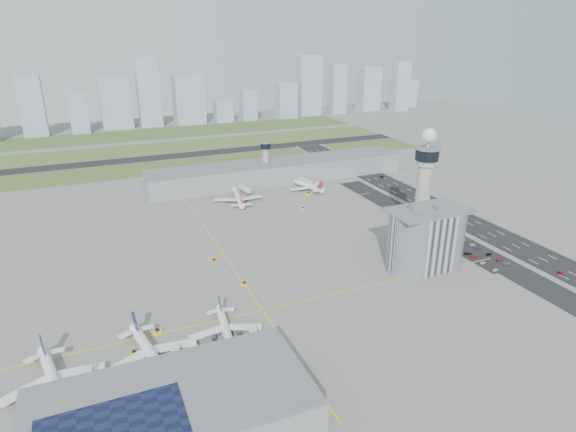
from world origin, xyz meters
name	(u,v)px	position (x,y,z in m)	size (l,w,h in m)	color
ground	(314,265)	(0.00, 0.00, 0.00)	(1000.00, 1000.00, 0.00)	gray
grass_strip_0	(185,165)	(-20.00, 225.00, 0.04)	(480.00, 50.00, 0.08)	#3C5227
grass_strip_1	(170,148)	(-20.00, 300.00, 0.04)	(480.00, 60.00, 0.08)	#4C6530
grass_strip_2	(158,133)	(-20.00, 380.00, 0.04)	(480.00, 70.00, 0.08)	#425E2C
runway	(177,156)	(-20.00, 262.00, 0.06)	(480.00, 22.00, 0.10)	black
highway	(485,231)	(115.00, 0.00, 0.05)	(28.00, 500.00, 0.10)	black
barrier_left	(467,234)	(101.00, 0.00, 0.60)	(0.60, 500.00, 1.20)	#9E9E99
barrier_right	(502,227)	(129.00, 0.00, 0.60)	(0.60, 500.00, 1.20)	#9E9E99
landside_road	(464,244)	(90.00, -10.00, 0.04)	(18.00, 260.00, 0.08)	black
parking_lot	(477,253)	(88.00, -22.00, 0.05)	(20.00, 44.00, 0.10)	black
taxiway_line_h_0	(262,311)	(-40.00, -30.00, 0.01)	(260.00, 0.60, 0.01)	yellow
taxiway_line_h_1	(224,255)	(-40.00, 30.00, 0.01)	(260.00, 0.60, 0.01)	yellow
taxiway_line_h_2	(198,218)	(-40.00, 90.00, 0.01)	(260.00, 0.60, 0.01)	yellow
taxiway_line_v	(224,255)	(-40.00, 30.00, 0.01)	(0.60, 260.00, 0.01)	yellow
control_tower	(424,181)	(72.00, 8.00, 35.04)	(14.00, 14.00, 64.50)	#ADAAA5
secondary_tower	(266,158)	(30.00, 150.00, 18.80)	(8.60, 8.60, 31.90)	#ADAAA5
admin_building	(426,238)	(51.99, -22.00, 15.30)	(42.00, 24.00, 33.50)	#B2B2B7
terminal_pier	(279,171)	(40.00, 148.00, 7.90)	(210.00, 32.00, 15.80)	gray
near_terminal	(172,413)	(-88.07, -82.02, 6.43)	(84.00, 42.00, 13.00)	gray
airplane_near_a	(53,376)	(-121.83, -48.52, 5.64)	(40.27, 34.23, 11.28)	white
airplane_near_b	(151,350)	(-89.24, -47.20, 5.83)	(41.66, 35.41, 11.66)	white
airplane_near_c	(226,326)	(-59.77, -42.43, 4.90)	(35.03, 29.78, 9.81)	white
airplane_far_a	(238,194)	(-6.17, 111.06, 5.69)	(40.62, 34.52, 11.37)	white
airplane_far_b	(306,183)	(50.58, 117.45, 5.18)	(37.00, 31.45, 10.36)	white
jet_bridge_near_0	(83,400)	(-113.00, -61.00, 2.85)	(14.00, 3.00, 5.70)	silver
jet_bridge_near_1	(176,375)	(-83.00, -61.00, 2.85)	(14.00, 3.00, 5.70)	silver
jet_bridge_near_2	(258,354)	(-53.00, -61.00, 2.85)	(14.00, 3.00, 5.70)	silver
jet_bridge_far_0	(240,188)	(2.00, 132.00, 2.85)	(14.00, 3.00, 5.70)	silver
jet_bridge_far_1	(300,180)	(52.00, 132.00, 2.85)	(14.00, 3.00, 5.70)	silver
tug_0	(134,353)	(-94.86, -39.67, 0.90)	(2.13, 3.10, 1.80)	gold
tug_1	(157,331)	(-84.63, -29.25, 0.98)	(2.31, 3.36, 1.95)	yellow
tug_2	(244,284)	(-40.22, -5.91, 0.92)	(2.18, 3.18, 1.85)	gold
tug_3	(214,261)	(-46.94, 23.96, 0.88)	(2.09, 3.03, 1.76)	orange
tug_4	(303,208)	(29.23, 77.46, 0.91)	(2.15, 3.12, 1.82)	gold
tug_5	(308,194)	(45.96, 104.16, 1.06)	(2.52, 3.66, 2.13)	gold
car_lot_0	(496,270)	(81.81, -41.71, 0.58)	(1.36, 3.38, 1.15)	white
car_lot_1	(483,263)	(81.80, -33.18, 0.56)	(1.19, 3.40, 1.12)	#919DA9
car_lot_2	(475,256)	(83.27, -25.48, 0.60)	(2.00, 4.33, 1.20)	#AC2526
car_lot_3	(468,253)	(82.59, -21.26, 0.64)	(1.80, 4.44, 1.29)	black
car_lot_4	(458,247)	(83.72, -12.10, 0.60)	(1.41, 3.51, 1.19)	navy
car_lot_5	(449,243)	(82.65, -6.07, 0.60)	(1.26, 3.62, 1.19)	silver
car_lot_6	(507,264)	(92.51, -38.67, 0.54)	(1.81, 3.92, 1.09)	gray
car_lot_7	(500,260)	(92.44, -33.95, 0.58)	(1.62, 3.98, 1.15)	maroon
car_lot_8	(489,254)	(92.36, -26.42, 0.62)	(1.46, 3.62, 1.23)	black
car_lot_9	(478,249)	(92.12, -18.49, 0.55)	(1.16, 3.32, 1.09)	#161D4D
car_lot_10	(473,245)	(93.43, -13.23, 0.55)	(1.82, 3.94, 1.09)	silver
car_lot_11	(463,240)	(92.76, -6.21, 0.55)	(1.54, 3.79, 1.10)	gray
car_hw_0	(561,273)	(108.94, -57.60, 0.66)	(1.55, 3.86, 1.31)	#B4092D
car_hw_1	(442,210)	(115.10, 39.42, 0.55)	(1.16, 3.34, 1.10)	#282A2F
car_hw_2	(382,177)	(121.79, 121.43, 0.62)	(2.04, 4.43, 1.23)	#171C47
car_hw_4	(334,161)	(108.60, 181.05, 0.60)	(1.41, 3.50, 1.19)	slate
skyline_bldg_5	(32,107)	(-150.11, 419.66, 33.44)	(25.49, 20.39, 66.89)	#9EADC1
skyline_bldg_6	(79,114)	(-102.68, 417.90, 22.60)	(20.04, 16.03, 45.20)	#9EADC1
skyline_bldg_7	(115,103)	(-59.44, 436.89, 30.61)	(35.76, 28.61, 61.22)	#9EADC1
skyline_bldg_8	(148,92)	(-19.42, 431.56, 41.69)	(26.33, 21.06, 83.39)	#9EADC1
skyline_bldg_9	(189,99)	(30.27, 432.32, 31.06)	(36.96, 29.57, 62.11)	#9EADC1
skyline_bldg_10	(223,111)	(73.27, 423.68, 13.87)	(23.01, 18.41, 27.75)	#9EADC1
skyline_bldg_11	(248,105)	(108.28, 423.34, 19.48)	(20.22, 16.18, 38.97)	#9EADC1
skyline_bldg_12	(286,101)	(162.17, 421.29, 23.44)	(26.14, 20.92, 46.89)	#9EADC1
skyline_bldg_13	(308,86)	(201.27, 433.27, 40.60)	(32.26, 25.81, 81.20)	#9EADC1
skyline_bldg_14	(337,89)	(244.74, 426.38, 34.37)	(21.59, 17.28, 68.75)	#9EADC1
skyline_bldg_15	(368,89)	(302.83, 435.54, 31.70)	(30.25, 24.20, 63.40)	#9EADC1
skyline_bldg_16	(400,86)	(345.49, 415.96, 35.78)	(23.04, 18.43, 71.56)	#9EADC1
skyline_bldg_17	(408,93)	(382.05, 443.29, 20.53)	(22.64, 18.11, 41.06)	#9EADC1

